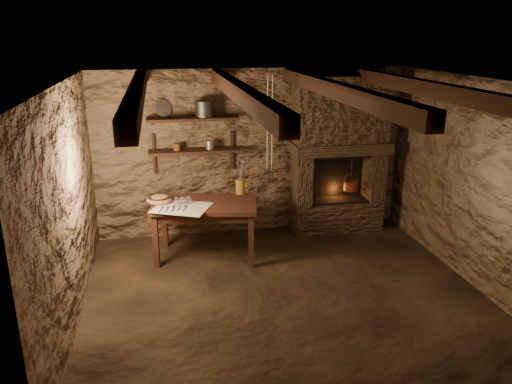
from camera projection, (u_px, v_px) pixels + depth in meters
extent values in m
plane|color=black|center=(284.00, 293.00, 5.76)|extent=(4.50, 4.50, 0.00)
cube|color=#493422|center=(252.00, 153.00, 7.26)|extent=(4.50, 0.04, 2.40)
cube|color=#493422|center=(356.00, 281.00, 3.53)|extent=(4.50, 0.04, 2.40)
cube|color=#493422|center=(68.00, 208.00, 4.99)|extent=(0.04, 4.00, 2.40)
cube|color=#493422|center=(473.00, 183.00, 5.81)|extent=(0.04, 4.00, 2.40)
cube|color=black|center=(288.00, 82.00, 5.03)|extent=(4.50, 4.00, 0.04)
cube|color=black|center=(137.00, 94.00, 4.78)|extent=(0.14, 3.95, 0.16)
cube|color=black|center=(239.00, 92.00, 4.96)|extent=(0.14, 3.95, 0.16)
cube|color=black|center=(335.00, 90.00, 5.15)|extent=(0.14, 3.95, 0.16)
cube|color=black|center=(424.00, 88.00, 5.33)|extent=(0.14, 3.95, 0.16)
cube|color=black|center=(194.00, 151.00, 6.93)|extent=(1.25, 0.30, 0.04)
cube|color=black|center=(193.00, 119.00, 6.79)|extent=(1.25, 0.30, 0.04)
cube|color=#382A1C|center=(336.00, 215.00, 7.57)|extent=(1.35, 0.45, 0.45)
cube|color=#382A1C|center=(301.00, 179.00, 7.28)|extent=(0.23, 0.45, 0.75)
cube|color=#382A1C|center=(373.00, 175.00, 7.49)|extent=(0.23, 0.45, 0.75)
cube|color=#382A1C|center=(340.00, 148.00, 7.22)|extent=(1.43, 0.51, 0.16)
cube|color=#382A1C|center=(341.00, 109.00, 7.08)|extent=(1.35, 0.45, 0.94)
cube|color=black|center=(333.00, 174.00, 7.57)|extent=(0.90, 0.06, 0.75)
cube|color=#361D13|center=(205.00, 205.00, 6.48)|extent=(1.46, 1.01, 0.06)
cube|color=#361D13|center=(205.00, 211.00, 6.51)|extent=(1.33, 0.87, 0.10)
cube|color=white|center=(182.00, 208.00, 6.27)|extent=(0.83, 0.77, 0.01)
cylinder|color=#AF8422|center=(241.00, 186.00, 6.80)|extent=(0.17, 0.17, 0.20)
torus|color=#AF8422|center=(246.00, 185.00, 6.81)|extent=(0.02, 0.11, 0.11)
ellipsoid|color=#91633F|center=(159.00, 200.00, 6.45)|extent=(0.39, 0.39, 0.12)
cylinder|color=#292725|center=(205.00, 110.00, 6.78)|extent=(0.28, 0.28, 0.20)
cylinder|color=#A5A59F|center=(163.00, 108.00, 6.77)|extent=(0.26, 0.19, 0.24)
cylinder|color=#592D11|center=(177.00, 147.00, 6.87)|extent=(0.13, 0.13, 0.10)
cylinder|color=maroon|center=(351.00, 186.00, 7.42)|extent=(0.21, 0.21, 0.14)
torus|color=#292725|center=(351.00, 180.00, 7.39)|extent=(0.22, 0.01, 0.22)
cylinder|color=#292725|center=(352.00, 170.00, 7.34)|extent=(0.01, 0.01, 0.44)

